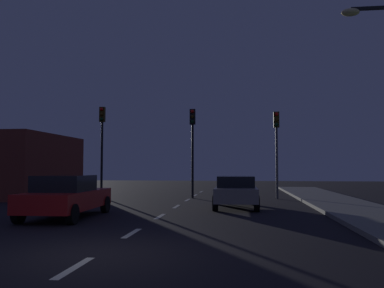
{
  "coord_description": "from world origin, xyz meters",
  "views": [
    {
      "loc": [
        2.93,
        -8.17,
        1.75
      ],
      "look_at": [
        0.03,
        15.78,
        3.16
      ],
      "focal_mm": 38.2,
      "sensor_mm": 36.0,
      "label": 1
    }
  ],
  "objects_px": {
    "traffic_signal_center": "(193,136)",
    "car_stopped_ahead": "(236,191)",
    "traffic_signal_left": "(102,134)",
    "car_adjacent_lane": "(66,196)",
    "traffic_signal_right": "(277,138)"
  },
  "relations": [
    {
      "from": "traffic_signal_right",
      "to": "car_adjacent_lane",
      "type": "xyz_separation_m",
      "value": [
        -8.12,
        -9.72,
        -2.7
      ]
    },
    {
      "from": "traffic_signal_center",
      "to": "car_stopped_ahead",
      "type": "distance_m",
      "value": 6.73
    },
    {
      "from": "car_stopped_ahead",
      "to": "car_adjacent_lane",
      "type": "xyz_separation_m",
      "value": [
        -5.88,
        -4.21,
        0.04
      ]
    },
    {
      "from": "traffic_signal_center",
      "to": "car_adjacent_lane",
      "type": "relative_size",
      "value": 1.14
    },
    {
      "from": "car_stopped_ahead",
      "to": "traffic_signal_left",
      "type": "bearing_deg",
      "value": 145.57
    },
    {
      "from": "car_adjacent_lane",
      "to": "car_stopped_ahead",
      "type": "bearing_deg",
      "value": 35.65
    },
    {
      "from": "car_stopped_ahead",
      "to": "traffic_signal_center",
      "type": "bearing_deg",
      "value": 115.0
    },
    {
      "from": "traffic_signal_center",
      "to": "traffic_signal_left",
      "type": "bearing_deg",
      "value": 180.0
    },
    {
      "from": "traffic_signal_left",
      "to": "traffic_signal_right",
      "type": "xyz_separation_m",
      "value": [
        10.28,
        -0.0,
        -0.29
      ]
    },
    {
      "from": "traffic_signal_left",
      "to": "traffic_signal_right",
      "type": "distance_m",
      "value": 10.28
    },
    {
      "from": "car_adjacent_lane",
      "to": "traffic_signal_center",
      "type": "bearing_deg",
      "value": 71.2
    },
    {
      "from": "car_stopped_ahead",
      "to": "car_adjacent_lane",
      "type": "height_order",
      "value": "car_adjacent_lane"
    },
    {
      "from": "traffic_signal_left",
      "to": "traffic_signal_right",
      "type": "height_order",
      "value": "traffic_signal_left"
    },
    {
      "from": "traffic_signal_center",
      "to": "car_stopped_ahead",
      "type": "relative_size",
      "value": 1.3
    },
    {
      "from": "traffic_signal_center",
      "to": "traffic_signal_right",
      "type": "bearing_deg",
      "value": -0.01
    }
  ]
}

